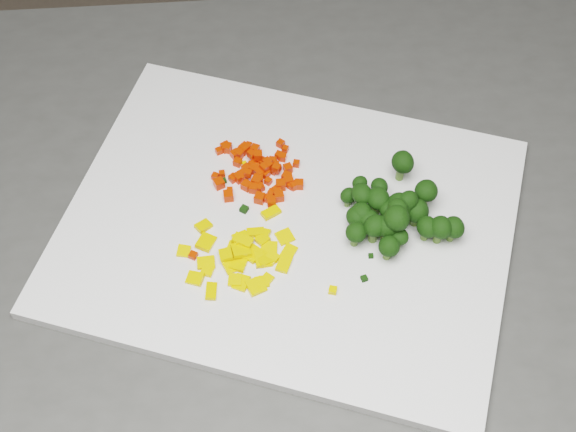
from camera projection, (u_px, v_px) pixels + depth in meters
name	position (u px, v px, depth m)	size (l,w,h in m)	color
counter_block	(258.00, 368.00, 1.28)	(1.00, 0.70, 0.90)	#434340
cutting_board	(288.00, 225.00, 0.89)	(0.48, 0.37, 0.01)	white
carrot_pile	(257.00, 162.00, 0.91)	(0.11, 0.11, 0.03)	red
pepper_pile	(240.00, 248.00, 0.85)	(0.12, 0.12, 0.02)	yellow
broccoli_pile	(398.00, 201.00, 0.86)	(0.13, 0.13, 0.06)	black
carrot_cube_0	(222.00, 174.00, 0.91)	(0.01, 0.01, 0.01)	red
carrot_cube_1	(254.00, 169.00, 0.92)	(0.01, 0.01, 0.01)	red
carrot_cube_2	(282.00, 157.00, 0.93)	(0.01, 0.01, 0.01)	red
carrot_cube_3	(265.00, 167.00, 0.91)	(0.01, 0.01, 0.01)	red
carrot_cube_4	(299.00, 184.00, 0.90)	(0.01, 0.01, 0.01)	red
carrot_cube_5	(268.00, 198.00, 0.89)	(0.01, 0.01, 0.01)	red
carrot_cube_6	(250.00, 151.00, 0.93)	(0.01, 0.01, 0.01)	red
carrot_cube_7	(239.00, 177.00, 0.91)	(0.01, 0.01, 0.01)	red
carrot_cube_8	(275.00, 164.00, 0.92)	(0.01, 0.01, 0.01)	red
carrot_cube_9	(276.00, 168.00, 0.91)	(0.01, 0.01, 0.01)	red
carrot_cube_10	(249.00, 145.00, 0.94)	(0.01, 0.01, 0.01)	red
carrot_cube_11	(246.00, 169.00, 0.92)	(0.01, 0.01, 0.01)	red
carrot_cube_12	(259.00, 179.00, 0.91)	(0.01, 0.01, 0.01)	red
carrot_cube_13	(281.00, 185.00, 0.90)	(0.01, 0.01, 0.01)	red
carrot_cube_14	(260.00, 198.00, 0.89)	(0.01, 0.01, 0.01)	red
carrot_cube_15	(257.00, 181.00, 0.91)	(0.01, 0.01, 0.01)	red
carrot_cube_16	(255.00, 149.00, 0.92)	(0.01, 0.01, 0.01)	red
carrot_cube_17	(253.00, 164.00, 0.92)	(0.01, 0.01, 0.01)	red
carrot_cube_18	(291.00, 186.00, 0.90)	(0.01, 0.01, 0.01)	red
carrot_cube_19	(248.00, 173.00, 0.90)	(0.01, 0.01, 0.01)	red
carrot_cube_20	(288.00, 168.00, 0.92)	(0.01, 0.01, 0.01)	red
carrot_cube_21	(235.00, 154.00, 0.93)	(0.01, 0.01, 0.01)	red
carrot_cube_22	(226.00, 147.00, 0.94)	(0.01, 0.01, 0.01)	red
carrot_cube_23	(230.00, 191.00, 0.90)	(0.01, 0.01, 0.01)	red
carrot_cube_24	(227.00, 148.00, 0.93)	(0.01, 0.01, 0.01)	red
carrot_cube_25	(237.00, 177.00, 0.91)	(0.01, 0.01, 0.01)	red
carrot_cube_26	(219.00, 183.00, 0.90)	(0.01, 0.01, 0.01)	red
carrot_cube_27	(261.00, 187.00, 0.90)	(0.01, 0.01, 0.01)	red
carrot_cube_28	(233.00, 178.00, 0.91)	(0.01, 0.01, 0.01)	red
carrot_cube_29	(269.00, 165.00, 0.91)	(0.01, 0.01, 0.01)	red
carrot_cube_30	(285.00, 149.00, 0.94)	(0.01, 0.01, 0.01)	red
carrot_cube_31	(294.00, 185.00, 0.90)	(0.01, 0.01, 0.01)	red
carrot_cube_32	(228.00, 196.00, 0.89)	(0.01, 0.01, 0.01)	red
carrot_cube_33	(265.00, 174.00, 0.91)	(0.01, 0.01, 0.01)	red
carrot_cube_34	(271.00, 193.00, 0.90)	(0.01, 0.01, 0.01)	red
carrot_cube_35	(258.00, 155.00, 0.92)	(0.01, 0.01, 0.01)	red
carrot_cube_36	(243.00, 176.00, 0.91)	(0.01, 0.01, 0.01)	red
carrot_cube_37	(260.00, 173.00, 0.91)	(0.01, 0.01, 0.01)	red
carrot_cube_38	(288.00, 181.00, 0.91)	(0.01, 0.01, 0.01)	red
carrot_cube_39	(271.00, 201.00, 0.89)	(0.01, 0.01, 0.01)	red
carrot_cube_40	(215.00, 176.00, 0.91)	(0.01, 0.01, 0.01)	red
carrot_cube_41	(296.00, 164.00, 0.92)	(0.01, 0.01, 0.01)	red
carrot_cube_42	(281.00, 144.00, 0.94)	(0.01, 0.01, 0.01)	red
carrot_cube_43	(253.00, 188.00, 0.90)	(0.01, 0.01, 0.01)	red
carrot_cube_44	(257.00, 168.00, 0.92)	(0.01, 0.01, 0.01)	red
carrot_cube_45	(259.00, 179.00, 0.91)	(0.01, 0.01, 0.01)	red
carrot_cube_46	(267.00, 162.00, 0.91)	(0.01, 0.01, 0.01)	red
carrot_cube_47	(279.00, 155.00, 0.93)	(0.01, 0.01, 0.01)	red
carrot_cube_48	(233.00, 178.00, 0.91)	(0.01, 0.01, 0.01)	red
carrot_cube_49	(262.00, 162.00, 0.92)	(0.01, 0.01, 0.01)	red
carrot_cube_50	(247.00, 167.00, 0.92)	(0.01, 0.01, 0.01)	red
carrot_cube_51	(279.00, 196.00, 0.89)	(0.01, 0.01, 0.01)	red
carrot_cube_52	(245.00, 149.00, 0.93)	(0.01, 0.01, 0.01)	red
carrot_cube_53	(239.00, 154.00, 0.93)	(0.01, 0.01, 0.01)	red
carrot_cube_54	(219.00, 151.00, 0.93)	(0.01, 0.01, 0.01)	red
carrot_cube_55	(287.00, 177.00, 0.91)	(0.01, 0.01, 0.01)	red
carrot_cube_56	(273.00, 171.00, 0.92)	(0.01, 0.01, 0.01)	red
carrot_cube_57	(252.00, 154.00, 0.92)	(0.01, 0.01, 0.01)	red
carrot_cube_58	(268.00, 181.00, 0.91)	(0.01, 0.01, 0.01)	red
carrot_cube_59	(270.00, 198.00, 0.89)	(0.01, 0.01, 0.01)	red
carrot_cube_60	(246.00, 186.00, 0.90)	(0.01, 0.01, 0.01)	red
carrot_cube_61	(273.00, 161.00, 0.92)	(0.01, 0.01, 0.01)	red
carrot_cube_62	(238.00, 162.00, 0.92)	(0.01, 0.01, 0.01)	red
carrot_cube_63	(258.00, 188.00, 0.90)	(0.01, 0.01, 0.01)	red
carrot_cube_64	(277.00, 169.00, 0.91)	(0.01, 0.01, 0.01)	red
carrot_cube_65	(276.00, 190.00, 0.90)	(0.01, 0.01, 0.01)	red
pepper_chunk_0	(243.00, 240.00, 0.86)	(0.02, 0.01, 0.01)	yellow
pepper_chunk_1	(238.00, 264.00, 0.85)	(0.02, 0.02, 0.00)	yellow
pepper_chunk_2	(266.00, 280.00, 0.84)	(0.01, 0.01, 0.00)	yellow
pepper_chunk_3	(284.00, 264.00, 0.85)	(0.02, 0.01, 0.00)	yellow
pepper_chunk_4	(271.00, 213.00, 0.88)	(0.02, 0.01, 0.01)	yellow
pepper_chunk_5	(208.00, 270.00, 0.84)	(0.01, 0.01, 0.00)	yellow
pepper_chunk_6	(269.00, 248.00, 0.86)	(0.02, 0.02, 0.00)	yellow
pepper_chunk_7	(272.00, 258.00, 0.85)	(0.01, 0.01, 0.00)	yellow
pepper_chunk_8	(195.00, 278.00, 0.84)	(0.02, 0.01, 0.00)	yellow
pepper_chunk_9	(211.00, 291.00, 0.83)	(0.02, 0.01, 0.00)	yellow
pepper_chunk_10	(255.00, 232.00, 0.87)	(0.02, 0.01, 0.00)	yellow
pepper_chunk_11	(206.00, 242.00, 0.86)	(0.02, 0.02, 0.00)	yellow
pepper_chunk_12	(226.00, 254.00, 0.85)	(0.01, 0.02, 0.00)	yellow
pepper_chunk_13	(203.00, 226.00, 0.87)	(0.02, 0.01, 0.00)	yellow
pepper_chunk_14	(253.00, 254.00, 0.85)	(0.02, 0.02, 0.00)	yellow
pepper_chunk_15	(184.00, 251.00, 0.86)	(0.01, 0.01, 0.00)	yellow
pepper_chunk_16	(262.00, 282.00, 0.83)	(0.01, 0.01, 0.00)	yellow
pepper_chunk_17	(206.00, 263.00, 0.85)	(0.01, 0.02, 0.00)	yellow
pepper_chunk_18	(263.00, 240.00, 0.86)	(0.01, 0.01, 0.01)	yellow
pepper_chunk_19	(263.00, 236.00, 0.87)	(0.02, 0.01, 0.00)	yellow
pepper_chunk_20	(241.00, 283.00, 0.83)	(0.02, 0.02, 0.00)	yellow
pepper_chunk_21	(248.00, 253.00, 0.85)	(0.02, 0.01, 0.00)	yellow
pepper_chunk_22	(285.00, 237.00, 0.87)	(0.02, 0.02, 0.00)	yellow
pepper_chunk_23	(266.00, 258.00, 0.85)	(0.02, 0.02, 0.00)	yellow
pepper_chunk_24	(289.00, 252.00, 0.85)	(0.02, 0.01, 0.00)	yellow
pepper_chunk_25	(235.00, 280.00, 0.83)	(0.01, 0.01, 0.01)	yellow
pepper_chunk_26	(263.00, 259.00, 0.85)	(0.02, 0.02, 0.00)	yellow
pepper_chunk_27	(256.00, 286.00, 0.83)	(0.02, 0.02, 0.00)	yellow
pepper_chunk_28	(235.00, 250.00, 0.86)	(0.02, 0.02, 0.00)	yellow
pepper_chunk_29	(232.00, 266.00, 0.84)	(0.01, 0.02, 0.00)	yellow
pepper_chunk_30	(241.00, 250.00, 0.85)	(0.02, 0.02, 0.00)	yellow
pepper_chunk_31	(241.00, 238.00, 0.86)	(0.02, 0.01, 0.00)	yellow
broccoli_floret_0	(355.00, 220.00, 0.86)	(0.03, 0.03, 0.03)	black
broccoli_floret_1	(390.00, 216.00, 0.87)	(0.02, 0.02, 0.03)	black
broccoli_floret_2	(377.00, 204.00, 0.87)	(0.03, 0.03, 0.04)	black
broccoli_floret_3	(355.00, 236.00, 0.85)	(0.03, 0.03, 0.03)	black
broccoli_floret_4	(439.00, 232.00, 0.85)	(0.03, 0.03, 0.03)	black
broccoli_floret_5	(348.00, 198.00, 0.88)	(0.03, 0.03, 0.02)	black
broccoli_floret_6	(416.00, 214.00, 0.87)	(0.04, 0.04, 0.03)	black
broccoli_floret_7	(395.00, 222.00, 0.84)	(0.04, 0.04, 0.04)	black
broccoli_floret_8	(406.00, 205.00, 0.86)	(0.03, 0.03, 0.03)	black
broccoli_floret_9	(386.00, 230.00, 0.85)	(0.04, 0.04, 0.04)	black
broccoli_floret_10	(374.00, 230.00, 0.85)	(0.04, 0.04, 0.04)	black
broccoli_floret_11	(452.00, 231.00, 0.85)	(0.03, 0.03, 0.03)	black
broccoli_floret_12	(426.00, 230.00, 0.86)	(0.03, 0.03, 0.03)	black
broccoli_floret_13	(378.00, 191.00, 0.89)	(0.03, 0.03, 0.03)	black
broccoli_floret_14	(398.00, 240.00, 0.85)	(0.03, 0.03, 0.03)	black
broccoli_floret_15	(387.00, 215.00, 0.86)	(0.03, 0.03, 0.03)	black
broccoli_floret_16	(360.00, 199.00, 0.87)	(0.03, 0.03, 0.04)	black
broccoli_floret_17	(396.00, 213.00, 0.85)	(0.03, 0.03, 0.03)	black
broccoli_floret_18	(388.00, 249.00, 0.84)	(0.03, 0.03, 0.03)	black
broccoli_floret_19	(424.00, 196.00, 0.88)	(0.04, 0.04, 0.04)	black
broccoli_floret_20	(401.00, 167.00, 0.90)	(0.03, 0.03, 0.04)	black
broccoli_floret_21	(359.00, 189.00, 0.89)	(0.02, 0.02, 0.03)	black
broccoli_floret_22	(361.00, 217.00, 0.87)	(0.03, 0.03, 0.03)	black
broccoli_floret_23	(397.00, 210.00, 0.87)	(0.04, 0.04, 0.04)	black
broccoli_floret_24	(367.00, 223.00, 0.86)	(0.03, 0.03, 0.03)	black
stray_bit_0	(379.00, 230.00, 0.87)	(0.01, 0.01, 0.01)	red
stray_bit_1	(224.00, 181.00, 0.91)	(0.01, 0.01, 0.00)	black
stray_bit_2	(244.00, 163.00, 0.93)	(0.01, 0.01, 0.00)	yellow
stray_bit_3	(371.00, 256.00, 0.85)	(0.01, 0.01, 0.00)	black
stray_bit_4	(193.00, 255.00, 0.85)	(0.01, 0.01, 0.01)	red
stray_bit_5	(333.00, 290.00, 0.83)	(0.01, 0.01, 0.01)	yellow
stray_bit_6	(244.00, 209.00, 0.89)	(0.01, 0.01, 0.01)	black
stray_bit_7	(364.00, 278.00, 0.84)	(0.01, 0.01, 0.00)	black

